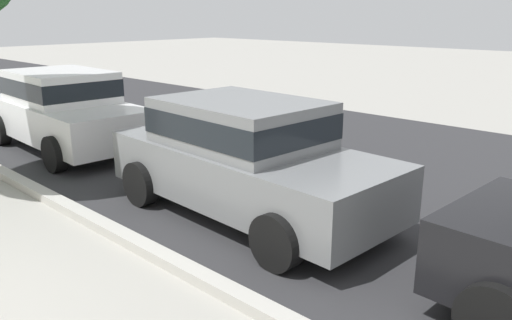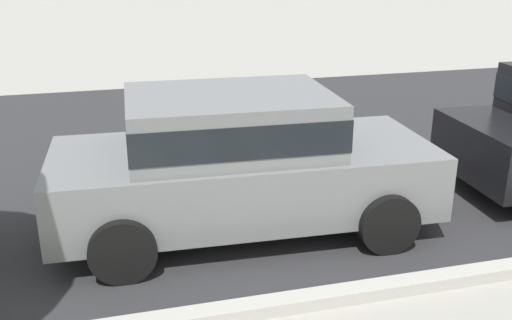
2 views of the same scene
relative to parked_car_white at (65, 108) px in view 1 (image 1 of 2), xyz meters
name	(u,v)px [view 1 (image 1 of 2)]	position (x,y,z in m)	size (l,w,h in m)	color
street_surface	(361,167)	(5.03, 2.95, -0.84)	(60.00, 9.00, 0.01)	#2D2D30
curb_stone	(143,247)	(5.03, -1.65, -0.78)	(60.00, 0.20, 0.12)	#B2AFA8
parked_car_white	(65,108)	(0.00, 0.00, 0.00)	(4.17, 2.06, 1.56)	silver
parked_car_grey	(246,154)	(5.07, 0.00, 0.00)	(4.17, 2.06, 1.56)	slate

